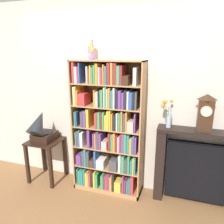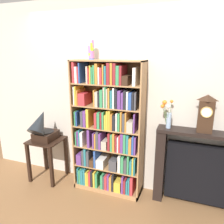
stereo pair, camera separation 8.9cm
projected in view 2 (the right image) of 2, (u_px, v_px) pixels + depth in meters
The scene contains 9 objects.
ground_plane at pixel (106, 192), 3.13m from camera, with size 7.61×6.40×0.02m, color brown.
wall_back at pixel (120, 98), 3.01m from camera, with size 4.61×0.08×2.65m, color beige.
bookshelf at pixel (108, 133), 2.96m from camera, with size 0.96×0.34×1.85m.
cup_stack at pixel (91, 49), 2.78m from camera, with size 0.08×0.07×0.26m.
side_table_left at pixel (47, 150), 3.35m from camera, with size 0.47×0.46×0.65m.
gramophone at pixel (42, 127), 3.18m from camera, with size 0.29×0.48×0.53m.
fireplace_mantel at pixel (197, 169), 2.75m from camera, with size 1.04×0.24×1.02m.
mantel_clock at pixel (206, 114), 2.52m from camera, with size 0.17×0.13×0.45m.
flower_vase at pixel (167, 114), 2.66m from camera, with size 0.14×0.14×0.37m.
Camera 2 is at (1.01, -2.51, 1.94)m, focal length 34.57 mm.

